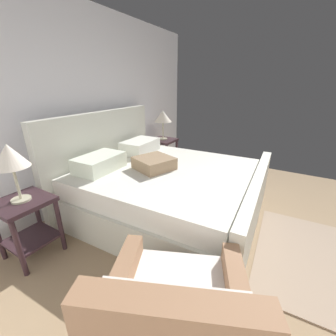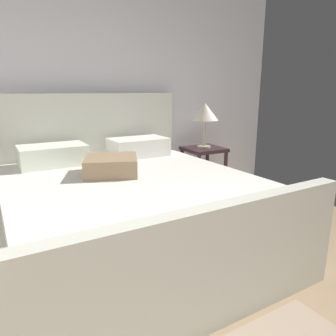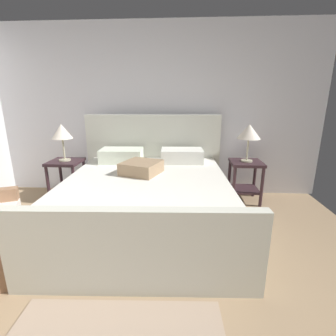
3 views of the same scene
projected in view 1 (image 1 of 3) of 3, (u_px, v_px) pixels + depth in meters
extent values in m
cube|color=#957A5A|center=(334.00, 270.00, 1.99)|extent=(4.85, 6.01, 0.02)
cube|color=silver|center=(87.00, 108.00, 2.98)|extent=(4.97, 0.12, 2.53)
cube|color=beige|center=(168.00, 199.00, 2.78)|extent=(1.93, 2.01, 0.40)
cube|color=beige|center=(104.00, 156.00, 3.08)|extent=(1.97, 0.19, 1.24)
cube|color=beige|center=(253.00, 209.00, 2.28)|extent=(1.97, 0.19, 0.71)
cube|color=white|center=(168.00, 177.00, 2.67)|extent=(1.85, 1.95, 0.22)
cube|color=silver|center=(100.00, 163.00, 2.56)|extent=(0.58, 0.39, 0.18)
cube|color=white|center=(140.00, 146.00, 3.24)|extent=(0.58, 0.39, 0.18)
cube|color=#9A7D5D|center=(154.00, 163.00, 2.61)|extent=(0.51, 0.51, 0.14)
cube|color=#332025|center=(163.00, 140.00, 4.10)|extent=(0.44, 0.44, 0.04)
cube|color=#332025|center=(163.00, 160.00, 4.25)|extent=(0.40, 0.40, 0.02)
cylinder|color=#332025|center=(167.00, 160.00, 3.97)|extent=(0.04, 0.04, 0.56)
cylinder|color=#332025|center=(176.00, 154.00, 4.28)|extent=(0.04, 0.04, 0.56)
cylinder|color=#332025|center=(149.00, 157.00, 4.15)|extent=(0.04, 0.04, 0.56)
cylinder|color=#332025|center=(160.00, 152.00, 4.46)|extent=(0.04, 0.04, 0.56)
cylinder|color=#B7B293|center=(163.00, 139.00, 4.09)|extent=(0.16, 0.16, 0.02)
cylinder|color=#B7B293|center=(163.00, 130.00, 4.03)|extent=(0.02, 0.02, 0.31)
cone|color=white|center=(163.00, 116.00, 3.94)|extent=(0.32, 0.32, 0.20)
cube|color=#332025|center=(22.00, 202.00, 1.96)|extent=(0.44, 0.44, 0.04)
cube|color=#332025|center=(32.00, 238.00, 2.11)|extent=(0.40, 0.40, 0.02)
cylinder|color=#332025|center=(19.00, 249.00, 1.83)|extent=(0.04, 0.04, 0.56)
cylinder|color=#332025|center=(60.00, 226.00, 2.13)|extent=(0.04, 0.04, 0.56)
cylinder|color=#332025|center=(38.00, 215.00, 2.31)|extent=(0.04, 0.04, 0.56)
cylinder|color=#B7B293|center=(21.00, 199.00, 1.95)|extent=(0.16, 0.16, 0.02)
cylinder|color=#B7B293|center=(17.00, 183.00, 1.89)|extent=(0.02, 0.02, 0.30)
cone|color=white|center=(9.00, 156.00, 1.80)|extent=(0.29, 0.29, 0.20)
cube|color=#956B4D|center=(176.00, 336.00, 1.27)|extent=(0.95, 0.95, 0.42)
cube|color=silver|center=(177.00, 304.00, 1.17)|extent=(0.87, 0.87, 0.10)
cube|color=silver|center=(173.00, 326.00, 0.91)|extent=(0.34, 0.60, 0.36)
cube|color=#956B4D|center=(237.00, 303.00, 1.12)|extent=(0.63, 0.35, 0.22)
cube|color=#956B4D|center=(120.00, 290.00, 1.19)|extent=(0.63, 0.35, 0.22)
cube|color=tan|center=(307.00, 258.00, 2.11)|extent=(1.44, 0.97, 0.01)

